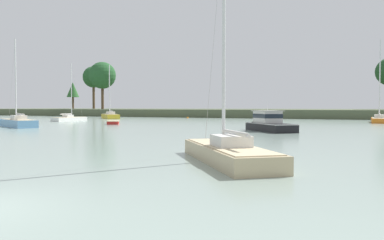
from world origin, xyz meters
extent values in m
cube|color=#4C563D|center=(0.00, 96.22, 0.90)|extent=(228.45, 47.54, 1.80)
cube|color=orange|center=(10.28, 59.43, 0.10)|extent=(2.24, 8.54, 1.18)
cube|color=#CCB78E|center=(10.28, 59.43, 0.71)|extent=(1.97, 8.03, 0.04)
cube|color=silver|center=(10.28, 59.00, 0.99)|extent=(1.42, 1.88, 0.51)
cylinder|color=silver|center=(10.27, 60.11, 6.76)|extent=(0.17, 0.17, 12.05)
cylinder|color=silver|center=(10.28, 58.41, 1.34)|extent=(0.15, 3.41, 0.14)
cylinder|color=silver|center=(10.28, 58.41, 1.39)|extent=(0.15, 3.07, 0.14)
cylinder|color=#999999|center=(10.27, 61.82, 6.73)|extent=(0.03, 3.43, 12.00)
cube|color=black|center=(-0.14, 31.60, 0.18)|extent=(6.05, 6.56, 1.22)
cone|color=black|center=(-2.25, 34.12, 0.18)|extent=(2.82, 2.79, 2.14)
cube|color=silver|center=(-0.14, 31.60, 0.76)|extent=(6.21, 6.72, 0.05)
cube|color=silver|center=(-0.54, 32.08, 1.38)|extent=(3.18, 3.27, 1.17)
cube|color=#19232D|center=(-0.54, 32.08, 1.49)|extent=(3.24, 3.34, 0.42)
cube|color=beige|center=(-0.54, 32.08, 1.99)|extent=(3.62, 3.71, 0.06)
cylinder|color=silver|center=(-0.54, 32.08, 2.46)|extent=(0.03, 0.03, 0.88)
cube|color=white|center=(-37.22, 44.84, 0.09)|extent=(2.02, 6.70, 1.06)
cube|color=#CCB78E|center=(-37.22, 44.84, 0.64)|extent=(1.79, 6.29, 0.04)
cube|color=silver|center=(-37.23, 44.51, 0.86)|extent=(1.20, 1.50, 0.40)
cylinder|color=silver|center=(-37.20, 45.37, 5.20)|extent=(0.13, 0.13, 9.07)
cylinder|color=silver|center=(-37.25, 44.04, 1.16)|extent=(0.19, 2.66, 0.11)
cylinder|color=silver|center=(-37.25, 44.04, 1.21)|extent=(0.22, 2.39, 0.14)
cylinder|color=#999999|center=(-37.16, 46.70, 5.17)|extent=(0.10, 2.67, 9.03)
cube|color=gold|center=(-39.99, 60.01, 0.13)|extent=(7.82, 7.77, 1.49)
cube|color=#CCB78E|center=(-39.99, 60.01, 0.90)|extent=(7.25, 7.19, 0.04)
cube|color=silver|center=(-39.69, 59.71, 1.17)|extent=(2.46, 2.45, 0.51)
cylinder|color=silver|center=(-40.48, 60.49, 6.05)|extent=(0.17, 0.17, 10.27)
cylinder|color=silver|center=(-39.26, 59.29, 1.53)|extent=(2.53, 2.49, 0.14)
cylinder|color=silver|center=(-39.26, 59.29, 1.58)|extent=(2.28, 2.26, 0.14)
cylinder|color=#999999|center=(-41.69, 61.69, 6.03)|extent=(2.45, 2.42, 10.23)
cube|color=#669ECC|center=(-29.57, 27.50, 0.13)|extent=(8.51, 5.78, 1.45)
cube|color=#CCB78E|center=(-29.57, 27.50, 0.87)|extent=(7.94, 5.31, 0.04)
cube|color=silver|center=(-29.20, 27.31, 1.15)|extent=(2.30, 2.12, 0.50)
cylinder|color=silver|center=(-30.17, 27.80, 5.73)|extent=(0.17, 0.17, 9.66)
cylinder|color=silver|center=(-28.68, 27.05, 1.50)|extent=(3.06, 1.63, 0.13)
cylinder|color=silver|center=(-28.68, 27.05, 1.55)|extent=(2.76, 1.48, 0.14)
cylinder|color=#999999|center=(-31.67, 28.56, 5.70)|extent=(3.02, 1.53, 9.62)
cube|color=tan|center=(2.95, 9.83, 0.10)|extent=(6.39, 7.43, 1.16)
cube|color=#CCB78E|center=(2.95, 9.83, 0.70)|extent=(5.90, 6.90, 0.04)
cube|color=silver|center=(3.19, 9.53, 0.95)|extent=(2.12, 2.18, 0.46)
cylinder|color=silver|center=(2.58, 10.33, 5.74)|extent=(0.15, 0.15, 10.04)
cylinder|color=silver|center=(3.52, 9.10, 1.29)|extent=(1.97, 2.53, 0.12)
cylinder|color=silver|center=(3.52, 9.10, 1.34)|extent=(1.80, 2.29, 0.14)
cylinder|color=#999999|center=(1.64, 11.55, 5.72)|extent=(1.90, 2.47, 9.99)
cube|color=#B2231E|center=(-23.56, 38.25, 0.13)|extent=(3.05, 3.61, 0.61)
cube|color=#C6B289|center=(-23.56, 38.25, 0.44)|extent=(3.22, 3.79, 0.05)
cube|color=tan|center=(-23.56, 38.25, 0.40)|extent=(1.15, 0.77, 0.03)
sphere|color=orange|center=(-26.17, 68.41, 0.07)|extent=(0.43, 0.43, 0.43)
torus|color=#333338|center=(-26.17, 68.41, 0.33)|extent=(0.12, 0.12, 0.02)
cylinder|color=brown|center=(-58.89, 82.26, 5.67)|extent=(0.76, 0.76, 7.73)
sphere|color=#235128|center=(-58.89, 82.26, 11.22)|extent=(7.50, 7.50, 7.50)
cylinder|color=brown|center=(-72.30, 95.24, 6.18)|extent=(0.80, 0.80, 8.76)
sphere|color=#235128|center=(-72.30, 95.24, 12.11)|extent=(6.88, 6.88, 6.88)
cylinder|color=brown|center=(-80.32, 94.57, 4.96)|extent=(0.65, 0.65, 6.31)
cone|color=#2D602D|center=(-80.32, 94.57, 8.14)|extent=(4.04, 4.04, 4.93)
camera|label=1|loc=(8.36, -5.91, 2.37)|focal=36.11mm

